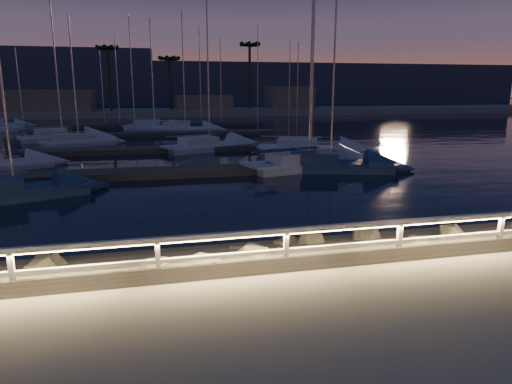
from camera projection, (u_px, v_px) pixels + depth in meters
ground at (245, 274)px, 10.78m from camera, size 400.00×400.00×0.00m
harbor_water at (173, 148)px, 40.62m from camera, size 400.00×440.00×0.60m
guard_rail at (242, 243)px, 10.60m from camera, size 44.11×0.12×1.06m
riprap at (391, 243)px, 13.94m from camera, size 40.58×2.50×1.24m
floating_docks at (172, 140)px, 41.71m from camera, size 22.00×36.00×0.40m
far_shore at (159, 110)px, 80.94m from camera, size 160.00×14.00×5.20m
palm_left at (107, 51)px, 75.03m from camera, size 3.00×3.00×11.20m
palm_center at (169, 60)px, 78.51m from camera, size 3.00×3.00×9.70m
palm_right at (250, 48)px, 80.17m from camera, size 3.00×3.00×12.20m
distant_hills at (75, 86)px, 131.62m from camera, size 230.00×37.50×18.00m
sailboat_b at (10, 191)px, 20.32m from camera, size 6.78×4.10×11.20m
sailboat_c at (327, 164)px, 27.41m from camera, size 8.02×4.38×13.12m
sailboat_d at (306, 162)px, 27.93m from camera, size 8.57×4.34×13.97m
sailboat_e at (77, 141)px, 38.75m from camera, size 6.51×3.81×10.78m
sailboat_g at (207, 145)px, 36.15m from camera, size 7.93×4.91×13.08m
sailboat_h at (308, 148)px, 34.55m from camera, size 8.21×5.32×13.57m
sailboat_j at (60, 137)px, 42.27m from camera, size 7.90×4.04×12.97m
sailboat_k at (184, 128)px, 51.05m from camera, size 7.88×4.13×12.89m
sailboat_n at (153, 127)px, 53.17m from camera, size 7.53×4.77×12.50m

